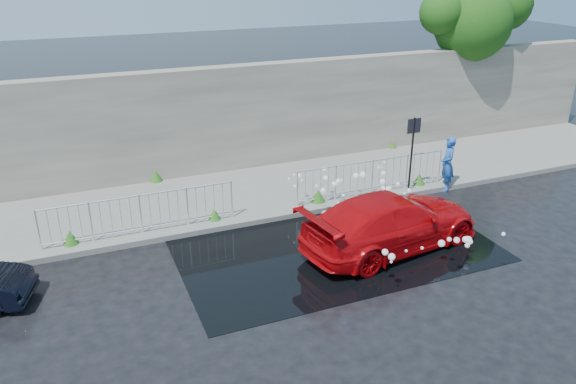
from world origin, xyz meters
name	(u,v)px	position (x,y,z in m)	size (l,w,h in m)	color
ground	(333,268)	(0.00, 0.00, 0.00)	(90.00, 90.00, 0.00)	black
pavement	(262,190)	(0.00, 5.00, 0.07)	(30.00, 4.00, 0.15)	slate
curb	(286,215)	(0.00, 3.00, 0.08)	(30.00, 0.25, 0.16)	slate
retaining_wall	(239,117)	(0.00, 7.20, 1.90)	(30.00, 0.60, 3.50)	#5D574F
puddle	(333,245)	(0.50, 1.00, 0.01)	(8.00, 5.00, 0.01)	black
sign_post	(413,143)	(4.20, 3.10, 1.72)	(0.45, 0.06, 2.50)	black
tree	(476,18)	(9.67, 7.41, 4.74)	(4.84, 3.01, 6.22)	#332114
railing_left	(140,212)	(-4.00, 3.35, 0.74)	(5.05, 0.05, 1.10)	silver
railing_right	(372,175)	(3.00, 3.35, 0.74)	(5.05, 0.05, 1.10)	silver
weeds	(257,192)	(-0.38, 4.41, 0.33)	(12.17, 3.93, 0.38)	#225416
water_spray	(379,207)	(2.01, 1.30, 0.71)	(3.56, 5.57, 1.05)	white
red_car	(391,222)	(1.84, 0.40, 0.72)	(2.00, 4.93, 1.43)	#AF070B
person	(448,164)	(5.53, 3.00, 0.88)	(0.64, 0.42, 1.76)	#2150A6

